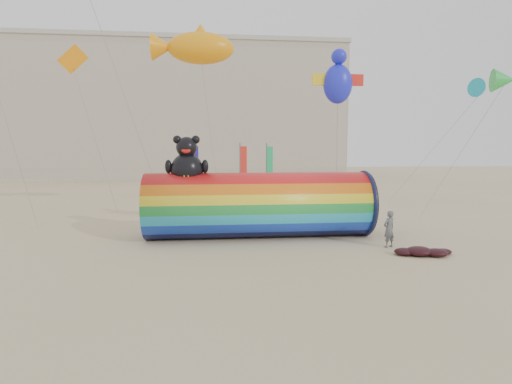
{
  "coord_description": "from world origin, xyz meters",
  "views": [
    {
      "loc": [
        -1.69,
        -19.54,
        4.72
      ],
      "look_at": [
        0.5,
        1.5,
        2.4
      ],
      "focal_mm": 28.0,
      "sensor_mm": 36.0,
      "label": 1
    }
  ],
  "objects": [
    {
      "name": "windsock_assembly",
      "position": [
        0.62,
        1.38,
        1.81
      ],
      "size": [
        11.86,
        3.61,
        5.47
      ],
      "color": "red",
      "rests_on": "ground"
    },
    {
      "name": "flying_kites",
      "position": [
        0.25,
        5.53,
        10.57
      ],
      "size": [
        29.42,
        9.87,
        6.71
      ],
      "color": "#FF9B0D",
      "rests_on": "ground"
    },
    {
      "name": "festival_banners",
      "position": [
        0.23,
        15.82,
        2.64
      ],
      "size": [
        7.4,
        2.23,
        5.2
      ],
      "color": "#59595E",
      "rests_on": "ground"
    },
    {
      "name": "hotel_building",
      "position": [
        -12.0,
        45.95,
        10.31
      ],
      "size": [
        60.4,
        15.4,
        20.6
      ],
      "color": "#B7AD99",
      "rests_on": "ground"
    },
    {
      "name": "fabric_bundle",
      "position": [
        7.46,
        -3.14,
        0.17
      ],
      "size": [
        2.62,
        1.35,
        0.41
      ],
      "color": "#380A11",
      "rests_on": "ground"
    },
    {
      "name": "ground",
      "position": [
        0.0,
        0.0,
        0.0
      ],
      "size": [
        160.0,
        160.0,
        0.0
      ],
      "primitive_type": "plane",
      "color": "#CCB58C",
      "rests_on": "ground"
    },
    {
      "name": "kite_handler",
      "position": [
        6.57,
        -1.58,
        0.89
      ],
      "size": [
        0.76,
        0.65,
        1.77
      ],
      "primitive_type": "imported",
      "rotation": [
        0.0,
        0.0,
        3.56
      ],
      "color": "#55585C",
      "rests_on": "ground"
    }
  ]
}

